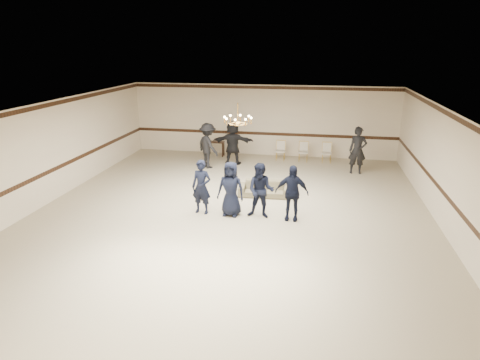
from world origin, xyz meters
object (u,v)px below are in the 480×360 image
(boy_d, at_px, (292,193))
(adult_right, at_px, (358,150))
(banquet_chair_left, at_px, (280,151))
(boy_b, at_px, (231,189))
(console_table, at_px, (216,149))
(boy_a, at_px, (202,187))
(adult_mid, at_px, (233,143))
(chandelier, at_px, (238,113))
(banquet_chair_mid, at_px, (303,152))
(boy_c, at_px, (261,191))
(adult_left, at_px, (208,146))
(banquet_chair_right, at_px, (327,153))
(settee, at_px, (264,189))

(boy_d, distance_m, adult_right, 5.53)
(banquet_chair_left, bearing_deg, boy_d, -81.37)
(boy_b, xyz_separation_m, adult_right, (4.05, 5.05, 0.10))
(banquet_chair_left, distance_m, console_table, 3.01)
(boy_a, distance_m, adult_right, 7.07)
(adult_right, relative_size, banquet_chair_left, 2.19)
(boy_d, xyz_separation_m, console_table, (-3.89, 6.61, -0.49))
(boy_b, bearing_deg, adult_mid, 106.57)
(chandelier, height_order, banquet_chair_mid, chandelier)
(boy_c, xyz_separation_m, banquet_chair_left, (0.01, 6.41, -0.40))
(boy_b, relative_size, adult_mid, 0.89)
(adult_left, relative_size, adult_mid, 1.00)
(banquet_chair_mid, xyz_separation_m, console_table, (-4.00, 0.20, -0.09))
(banquet_chair_right, bearing_deg, settee, -109.34)
(chandelier, relative_size, console_table, 1.16)
(boy_d, distance_m, adult_left, 6.05)
(adult_left, xyz_separation_m, adult_mid, (0.90, 0.70, 0.00))
(console_table, bearing_deg, chandelier, -70.23)
(boy_c, relative_size, console_table, 2.05)
(boy_b, relative_size, adult_left, 0.89)
(boy_b, xyz_separation_m, banquet_chair_right, (2.91, 6.41, -0.40))
(adult_left, bearing_deg, banquet_chair_mid, -114.88)
(boy_a, distance_m, boy_d, 2.70)
(chandelier, height_order, adult_right, chandelier)
(boy_c, relative_size, adult_left, 0.89)
(adult_right, distance_m, console_table, 6.37)
(chandelier, distance_m, banquet_chair_right, 6.42)
(boy_a, xyz_separation_m, adult_right, (4.95, 5.05, 0.10))
(boy_c, xyz_separation_m, adult_left, (-2.85, 4.75, 0.10))
(boy_c, bearing_deg, settee, 97.64)
(banquet_chair_left, distance_m, banquet_chair_right, 2.00)
(chandelier, relative_size, banquet_chair_right, 1.10)
(boy_c, bearing_deg, boy_d, 3.96)
(boy_a, height_order, adult_left, adult_left)
(adult_left, xyz_separation_m, banquet_chair_left, (2.86, 1.66, -0.51))
(console_table, bearing_deg, settee, -60.38)
(banquet_chair_left, bearing_deg, banquet_chair_right, 0.70)
(adult_mid, height_order, banquet_chair_right, adult_mid)
(adult_left, bearing_deg, boy_b, 154.15)
(boy_c, distance_m, adult_right, 5.95)
(banquet_chair_mid, distance_m, console_table, 4.01)
(chandelier, xyz_separation_m, adult_right, (4.07, 3.81, -1.94))
(adult_mid, bearing_deg, boy_c, 104.89)
(adult_mid, relative_size, banquet_chair_mid, 2.19)
(settee, xyz_separation_m, banquet_chair_left, (0.12, 4.60, 0.17))
(boy_d, bearing_deg, adult_mid, 118.88)
(boy_d, height_order, adult_mid, adult_mid)
(boy_b, bearing_deg, banquet_chair_right, 71.26)
(settee, height_order, banquet_chair_left, banquet_chair_left)
(adult_left, relative_size, banquet_chair_left, 2.19)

